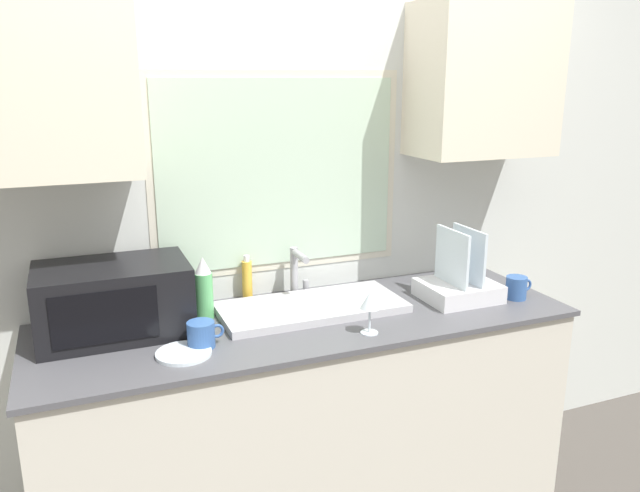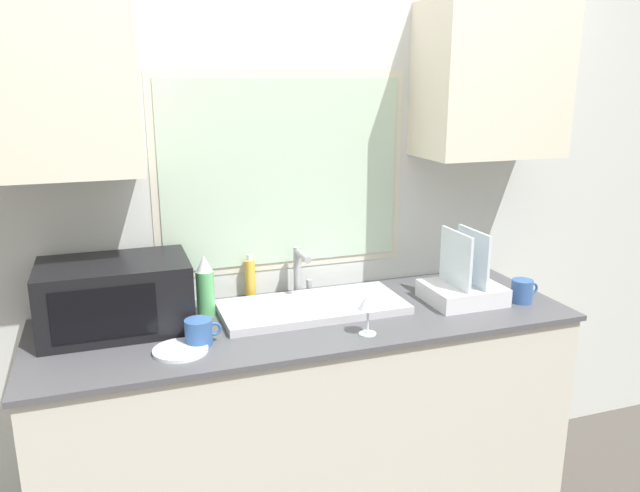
# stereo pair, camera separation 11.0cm
# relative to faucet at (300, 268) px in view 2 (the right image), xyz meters

# --- Properties ---
(countertop) EXTENTS (1.99, 0.66, 0.91)m
(countertop) POSITION_rel_faucet_xyz_m (-0.04, -0.23, -0.58)
(countertop) COLOR beige
(countertop) RESTS_ON ground_plane
(wall_back) EXTENTS (6.00, 0.38, 2.60)m
(wall_back) POSITION_rel_faucet_xyz_m (-0.04, 0.08, 0.36)
(wall_back) COLOR silver
(wall_back) RESTS_ON ground_plane
(sink_basin) EXTENTS (0.70, 0.33, 0.03)m
(sink_basin) POSITION_rel_faucet_xyz_m (-0.00, -0.17, -0.11)
(sink_basin) COLOR #B2B2B7
(sink_basin) RESTS_ON countertop
(faucet) EXTENTS (0.08, 0.16, 0.20)m
(faucet) POSITION_rel_faucet_xyz_m (0.00, 0.00, 0.00)
(faucet) COLOR #99999E
(faucet) RESTS_ON countertop
(microwave) EXTENTS (0.51, 0.33, 0.25)m
(microwave) POSITION_rel_faucet_xyz_m (-0.72, -0.12, 0.00)
(microwave) COLOR black
(microwave) RESTS_ON countertop
(dish_rack) EXTENTS (0.29, 0.25, 0.29)m
(dish_rack) POSITION_rel_faucet_xyz_m (0.59, -0.27, -0.06)
(dish_rack) COLOR silver
(dish_rack) RESTS_ON countertop
(spray_bottle) EXTENTS (0.07, 0.07, 0.23)m
(spray_bottle) POSITION_rel_faucet_xyz_m (-0.40, -0.09, -0.01)
(spray_bottle) COLOR #59B266
(spray_bottle) RESTS_ON countertop
(soap_bottle) EXTENTS (0.04, 0.04, 0.18)m
(soap_bottle) POSITION_rel_faucet_xyz_m (-0.20, 0.05, -0.04)
(soap_bottle) COLOR gold
(soap_bottle) RESTS_ON countertop
(mug_near_sink) EXTENTS (0.12, 0.09, 0.09)m
(mug_near_sink) POSITION_rel_faucet_xyz_m (-0.46, -0.34, -0.08)
(mug_near_sink) COLOR #335999
(mug_near_sink) RESTS_ON countertop
(wine_glass) EXTENTS (0.07, 0.07, 0.15)m
(wine_glass) POSITION_rel_faucet_xyz_m (0.10, -0.45, -0.00)
(wine_glass) COLOR silver
(wine_glass) RESTS_ON countertop
(mug_by_rack) EXTENTS (0.12, 0.08, 0.09)m
(mug_by_rack) POSITION_rel_faucet_xyz_m (0.81, -0.35, -0.07)
(mug_by_rack) COLOR #335999
(mug_by_rack) RESTS_ON countertop
(small_plate) EXTENTS (0.18, 0.18, 0.01)m
(small_plate) POSITION_rel_faucet_xyz_m (-0.53, -0.38, -0.11)
(small_plate) COLOR silver
(small_plate) RESTS_ON countertop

